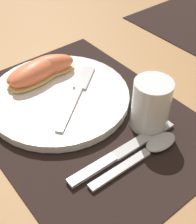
{
  "coord_description": "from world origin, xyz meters",
  "views": [
    {
      "loc": [
        0.35,
        -0.24,
        0.4
      ],
      "look_at": [
        0.02,
        0.01,
        0.02
      ],
      "focal_mm": 50.0,
      "sensor_mm": 36.0,
      "label": 1
    }
  ],
  "objects_px": {
    "juice_glass": "(151,107)",
    "spoon": "(150,149)",
    "citrus_wedge_1": "(38,72)",
    "knife": "(122,152)",
    "citrus_wedge_2": "(31,73)",
    "plate": "(59,97)",
    "fork": "(78,91)",
    "citrus_wedge_0": "(49,66)"
  },
  "relations": [
    {
      "from": "juice_glass",
      "to": "citrus_wedge_1",
      "type": "relative_size",
      "value": 0.67
    },
    {
      "from": "plate",
      "to": "juice_glass",
      "type": "bearing_deg",
      "value": 29.1
    },
    {
      "from": "knife",
      "to": "spoon",
      "type": "height_order",
      "value": "spoon"
    },
    {
      "from": "spoon",
      "to": "citrus_wedge_1",
      "type": "xyz_separation_m",
      "value": [
        -0.27,
        -0.05,
        0.03
      ]
    },
    {
      "from": "citrus_wedge_0",
      "to": "juice_glass",
      "type": "bearing_deg",
      "value": 15.86
    },
    {
      "from": "citrus_wedge_0",
      "to": "knife",
      "type": "bearing_deg",
      "value": -4.39
    },
    {
      "from": "juice_glass",
      "to": "citrus_wedge_2",
      "type": "height_order",
      "value": "juice_glass"
    },
    {
      "from": "knife",
      "to": "citrus_wedge_2",
      "type": "height_order",
      "value": "citrus_wedge_2"
    },
    {
      "from": "fork",
      "to": "citrus_wedge_0",
      "type": "relative_size",
      "value": 1.46
    },
    {
      "from": "juice_glass",
      "to": "plate",
      "type": "bearing_deg",
      "value": -150.9
    },
    {
      "from": "fork",
      "to": "citrus_wedge_0",
      "type": "distance_m",
      "value": 0.09
    },
    {
      "from": "plate",
      "to": "juice_glass",
      "type": "xyz_separation_m",
      "value": [
        0.16,
        0.09,
        0.03
      ]
    },
    {
      "from": "juice_glass",
      "to": "fork",
      "type": "bearing_deg",
      "value": -157.95
    },
    {
      "from": "citrus_wedge_2",
      "to": "citrus_wedge_0",
      "type": "bearing_deg",
      "value": 77.19
    },
    {
      "from": "juice_glass",
      "to": "spoon",
      "type": "distance_m",
      "value": 0.07
    },
    {
      "from": "juice_glass",
      "to": "citrus_wedge_0",
      "type": "distance_m",
      "value": 0.23
    },
    {
      "from": "citrus_wedge_1",
      "to": "plate",
      "type": "bearing_deg",
      "value": 4.3
    },
    {
      "from": "knife",
      "to": "citrus_wedge_2",
      "type": "xyz_separation_m",
      "value": [
        -0.26,
        -0.02,
        0.03
      ]
    },
    {
      "from": "spoon",
      "to": "citrus_wedge_0",
      "type": "relative_size",
      "value": 1.55
    },
    {
      "from": "plate",
      "to": "spoon",
      "type": "distance_m",
      "value": 0.21
    },
    {
      "from": "fork",
      "to": "spoon",
      "type": "bearing_deg",
      "value": 4.27
    },
    {
      "from": "plate",
      "to": "knife",
      "type": "distance_m",
      "value": 0.18
    },
    {
      "from": "plate",
      "to": "juice_glass",
      "type": "relative_size",
      "value": 2.91
    },
    {
      "from": "juice_glass",
      "to": "spoon",
      "type": "relative_size",
      "value": 0.53
    },
    {
      "from": "plate",
      "to": "spoon",
      "type": "bearing_deg",
      "value": 12.6
    },
    {
      "from": "knife",
      "to": "citrus_wedge_0",
      "type": "distance_m",
      "value": 0.25
    },
    {
      "from": "citrus_wedge_2",
      "to": "spoon",
      "type": "bearing_deg",
      "value": 12.28
    },
    {
      "from": "citrus_wedge_2",
      "to": "plate",
      "type": "bearing_deg",
      "value": 11.42
    },
    {
      "from": "spoon",
      "to": "citrus_wedge_2",
      "type": "xyz_separation_m",
      "value": [
        -0.28,
        -0.06,
        0.03
      ]
    },
    {
      "from": "spoon",
      "to": "citrus_wedge_2",
      "type": "distance_m",
      "value": 0.29
    },
    {
      "from": "citrus_wedge_0",
      "to": "citrus_wedge_2",
      "type": "bearing_deg",
      "value": -102.81
    },
    {
      "from": "knife",
      "to": "citrus_wedge_0",
      "type": "bearing_deg",
      "value": 175.61
    },
    {
      "from": "plate",
      "to": "citrus_wedge_2",
      "type": "xyz_separation_m",
      "value": [
        -0.08,
        -0.02,
        0.02
      ]
    },
    {
      "from": "juice_glass",
      "to": "citrus_wedge_1",
      "type": "xyz_separation_m",
      "value": [
        -0.22,
        -0.09,
        -0.01
      ]
    },
    {
      "from": "fork",
      "to": "citrus_wedge_2",
      "type": "bearing_deg",
      "value": -153.94
    },
    {
      "from": "fork",
      "to": "citrus_wedge_0",
      "type": "xyz_separation_m",
      "value": [
        -0.09,
        -0.01,
        0.01
      ]
    },
    {
      "from": "fork",
      "to": "citrus_wedge_2",
      "type": "xyz_separation_m",
      "value": [
        -0.1,
        -0.05,
        0.01
      ]
    },
    {
      "from": "fork",
      "to": "citrus_wedge_2",
      "type": "height_order",
      "value": "citrus_wedge_2"
    },
    {
      "from": "knife",
      "to": "citrus_wedge_0",
      "type": "xyz_separation_m",
      "value": [
        -0.25,
        0.02,
        0.03
      ]
    },
    {
      "from": "fork",
      "to": "citrus_wedge_2",
      "type": "distance_m",
      "value": 0.11
    },
    {
      "from": "knife",
      "to": "citrus_wedge_2",
      "type": "relative_size",
      "value": 1.83
    },
    {
      "from": "citrus_wedge_0",
      "to": "citrus_wedge_2",
      "type": "distance_m",
      "value": 0.04
    }
  ]
}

